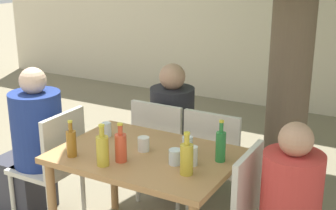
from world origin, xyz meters
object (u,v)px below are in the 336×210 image
patio_chair_0 (54,160)px  amber_bottle_1 (71,143)px  patio_chair_3 (217,158)px  drinking_glass_1 (192,156)px  dining_table_front (146,166)px  oil_cruet_3 (187,158)px  drinking_glass_0 (175,157)px  soda_bottle_2 (121,147)px  drinking_glass_4 (187,146)px  drinking_glass_3 (107,129)px  person_seated_2 (177,135)px  drinking_glass_2 (144,144)px  person_seated_0 (32,149)px  patio_chair_2 (163,146)px  green_bottle_4 (221,146)px  oil_cruet_0 (103,150)px

patio_chair_0 → amber_bottle_1: amber_bottle_1 is taller
patio_chair_3 → drinking_glass_1: size_ratio=7.23×
dining_table_front → amber_bottle_1: size_ratio=4.80×
oil_cruet_3 → drinking_glass_0: 0.16m
soda_bottle_2 → drinking_glass_4: 0.44m
patio_chair_0 → drinking_glass_3: bearing=107.2°
person_seated_2 → drinking_glass_4: (0.48, -0.76, 0.28)m
soda_bottle_2 → drinking_glass_2: size_ratio=2.67×
dining_table_front → soda_bottle_2: bearing=-110.8°
oil_cruet_3 → drinking_glass_1: oil_cruet_3 is taller
amber_bottle_1 → person_seated_0: bearing=157.2°
patio_chair_2 → drinking_glass_3: 0.62m
person_seated_2 → amber_bottle_1: 1.20m
patio_chair_3 → dining_table_front: bearing=70.0°
person_seated_2 → amber_bottle_1: bearing=82.2°
soda_bottle_2 → green_bottle_4: (0.55, 0.31, 0.01)m
patio_chair_0 → person_seated_0: bearing=-90.0°
patio_chair_0 → drinking_glass_4: (1.07, 0.11, 0.29)m
green_bottle_4 → drinking_glass_4: green_bottle_4 is taller
drinking_glass_0 → person_seated_2: bearing=117.4°
person_seated_2 → patio_chair_2: bearing=90.0°
patio_chair_0 → patio_chair_3: (1.05, 0.64, 0.00)m
drinking_glass_1 → drinking_glass_3: 0.77m
dining_table_front → patio_chair_0: (-0.82, 0.00, -0.14)m
person_seated_2 → dining_table_front: bearing=105.0°
drinking_glass_1 → soda_bottle_2: bearing=-158.0°
patio_chair_3 → green_bottle_4: green_bottle_4 is taller
dining_table_front → patio_chair_3: bearing=70.0°
patio_chair_3 → green_bottle_4: bearing=115.0°
person_seated_2 → green_bottle_4: 1.09m
patio_chair_0 → drinking_glass_4: 1.11m
patio_chair_3 → oil_cruet_0: size_ratio=3.32×
dining_table_front → oil_cruet_3: oil_cruet_3 is taller
patio_chair_0 → oil_cruet_0: 0.82m
patio_chair_3 → soda_bottle_2: soda_bottle_2 is taller
dining_table_front → drinking_glass_1: (0.35, -0.01, 0.16)m
drinking_glass_1 → drinking_glass_2: drinking_glass_1 is taller
patio_chair_3 → person_seated_0: bearing=26.7°
dining_table_front → green_bottle_4: size_ratio=4.30×
patio_chair_0 → drinking_glass_3: (0.41, 0.13, 0.28)m
patio_chair_3 → drinking_glass_1: 0.73m
drinking_glass_1 → patio_chair_3: bearing=99.7°
drinking_glass_3 → oil_cruet_0: bearing=-56.3°
oil_cruet_0 → oil_cruet_3: 0.53m
oil_cruet_0 → drinking_glass_4: oil_cruet_0 is taller
patio_chair_0 → person_seated_2: bearing=146.4°
patio_chair_0 → patio_chair_2: (0.58, 0.64, 0.00)m
amber_bottle_1 → drinking_glass_2: size_ratio=2.56×
drinking_glass_3 → drinking_glass_4: drinking_glass_4 is taller
patio_chair_3 → soda_bottle_2: bearing=69.8°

